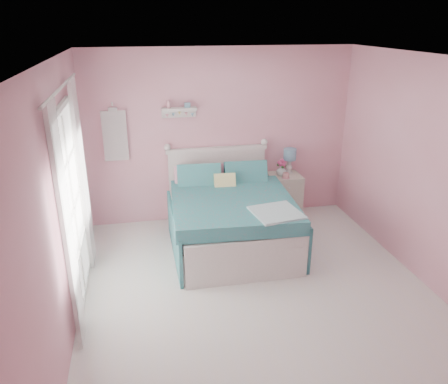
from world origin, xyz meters
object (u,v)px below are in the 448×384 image
object	(u,v)px
vase	(282,170)
teacup	(286,175)
nightstand	(284,196)
bed	(230,218)
table_lamp	(290,156)

from	to	relation	value
vase	teacup	world-z (taller)	vase
nightstand	teacup	world-z (taller)	teacup
bed	teacup	distance (m)	1.22
vase	table_lamp	bearing A→B (deg)	33.72
vase	nightstand	bearing A→B (deg)	10.49
table_lamp	teacup	bearing A→B (deg)	-119.54
bed	table_lamp	distance (m)	1.52
bed	teacup	size ratio (longest dim) A/B	19.78
bed	table_lamp	xyz separation A→B (m)	(1.13, 0.84, 0.57)
bed	nightstand	bearing A→B (deg)	39.05
bed	vase	bearing A→B (deg)	40.30
nightstand	vase	xyz separation A→B (m)	(-0.06, -0.01, 0.43)
table_lamp	bed	bearing A→B (deg)	-143.54
teacup	nightstand	bearing A→B (deg)	76.86
nightstand	table_lamp	distance (m)	0.63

